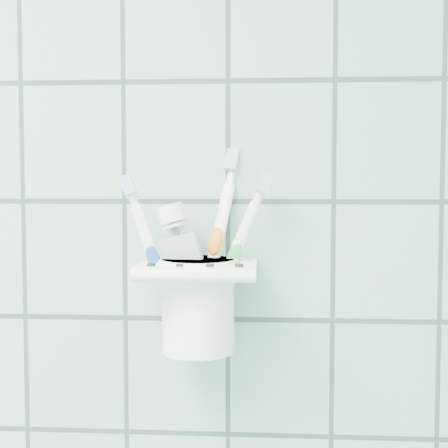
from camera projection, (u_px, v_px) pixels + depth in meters
The scene contains 6 objects.
holder_bracket at pixel (198, 270), 0.65m from camera, with size 0.12×0.10×0.04m.
cup at pixel (198, 301), 0.65m from camera, with size 0.08×0.08×0.10m.
toothbrush_pink at pixel (184, 255), 0.64m from camera, with size 0.06×0.02×0.19m.
toothbrush_blue at pixel (194, 241), 0.64m from camera, with size 0.05×0.07×0.21m.
toothbrush_orange at pixel (198, 250), 0.66m from camera, with size 0.07×0.02×0.19m.
toothpaste_tube at pixel (206, 262), 0.65m from camera, with size 0.07×0.04×0.16m.
Camera 1 is at (0.74, 0.51, 1.40)m, focal length 50.00 mm.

